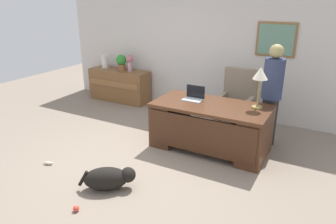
{
  "coord_description": "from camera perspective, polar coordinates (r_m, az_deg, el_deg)",
  "views": [
    {
      "loc": [
        2.43,
        -3.53,
        2.37
      ],
      "look_at": [
        0.31,
        0.3,
        0.75
      ],
      "focal_mm": 33.75,
      "sensor_mm": 36.0,
      "label": 1
    }
  ],
  "objects": [
    {
      "name": "armchair",
      "position": [
        5.88,
        12.31,
        1.32
      ],
      "size": [
        0.6,
        0.59,
        1.15
      ],
      "color": "gray",
      "rests_on": "ground_plane"
    },
    {
      "name": "desk",
      "position": [
        5.1,
        7.55,
        -2.42
      ],
      "size": [
        1.82,
        0.92,
        0.76
      ],
      "color": "#4C2B19",
      "rests_on": "ground_plane"
    },
    {
      "name": "potted_plant",
      "position": [
        7.42,
        -8.41,
        8.97
      ],
      "size": [
        0.24,
        0.24,
        0.36
      ],
      "color": "brown",
      "rests_on": "credenza"
    },
    {
      "name": "vase_with_flowers",
      "position": [
        7.27,
        -6.96,
        9.15
      ],
      "size": [
        0.17,
        0.17,
        0.37
      ],
      "color": "#C292A1",
      "rests_on": "credenza"
    },
    {
      "name": "back_wall",
      "position": [
        6.67,
        7.46,
        11.36
      ],
      "size": [
        7.0,
        0.16,
        2.7
      ],
      "color": "silver",
      "rests_on": "ground_plane"
    },
    {
      "name": "ground_plane",
      "position": [
        4.9,
        -4.95,
        -8.72
      ],
      "size": [
        12.0,
        12.0,
        0.0
      ],
      "primitive_type": "plane",
      "color": "gray"
    },
    {
      "name": "person_standing",
      "position": [
        5.38,
        18.19,
        3.01
      ],
      "size": [
        0.32,
        0.32,
        1.67
      ],
      "color": "#262323",
      "rests_on": "ground_plane"
    },
    {
      "name": "laptop",
      "position": [
        5.19,
        4.72,
        2.86
      ],
      "size": [
        0.32,
        0.22,
        0.22
      ],
      "color": "#B2B5BA",
      "rests_on": "desk"
    },
    {
      "name": "dog_toy_ball",
      "position": [
        3.99,
        -16.27,
        -16.4
      ],
      "size": [
        0.07,
        0.07,
        0.07
      ],
      "primitive_type": "sphere",
      "color": "#E53F33",
      "rests_on": "ground_plane"
    },
    {
      "name": "dog_lying",
      "position": [
        4.23,
        -10.65,
        -11.65
      ],
      "size": [
        0.66,
        0.57,
        0.3
      ],
      "color": "black",
      "rests_on": "ground_plane"
    },
    {
      "name": "credenza",
      "position": [
        7.6,
        -8.73,
        4.82
      ],
      "size": [
        1.47,
        0.5,
        0.74
      ],
      "color": "brown",
      "rests_on": "ground_plane"
    },
    {
      "name": "vase_empty",
      "position": [
        7.73,
        -11.34,
        8.92
      ],
      "size": [
        0.16,
        0.16,
        0.31
      ],
      "primitive_type": "cylinder",
      "color": "silver",
      "rests_on": "credenza"
    },
    {
      "name": "desk_lamp",
      "position": [
        4.85,
        16.32,
        6.26
      ],
      "size": [
        0.22,
        0.22,
        0.63
      ],
      "color": "#9E8447",
      "rests_on": "desk"
    },
    {
      "name": "dog_toy_bone",
      "position": [
        5.08,
        -20.82,
        -8.62
      ],
      "size": [
        0.16,
        0.1,
        0.05
      ],
      "primitive_type": "ellipsoid",
      "rotation": [
        0.0,
        0.0,
        0.38
      ],
      "color": "beige",
      "rests_on": "ground_plane"
    }
  ]
}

